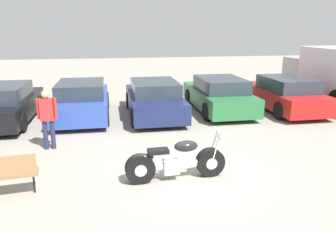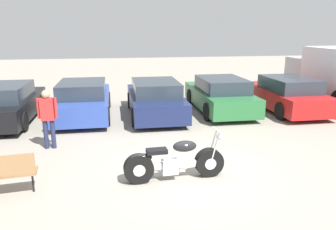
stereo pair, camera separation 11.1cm
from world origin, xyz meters
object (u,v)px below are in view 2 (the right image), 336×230
object	(u,v)px
parked_car_red	(286,95)
person_standing	(48,114)
motorcycle	(173,162)
parked_car_navy	(155,99)
parked_car_green	(220,95)
parked_car_black	(6,104)
parked_car_blue	(83,100)

from	to	relation	value
parked_car_red	person_standing	size ratio (longest dim) A/B	2.69
motorcycle	parked_car_navy	world-z (taller)	parked_car_navy
motorcycle	person_standing	distance (m)	3.88
parked_car_green	parked_car_red	world-z (taller)	same
person_standing	parked_car_black	bearing A→B (deg)	123.19
parked_car_green	parked_car_red	xyz separation A→B (m)	(2.61, -0.33, 0.00)
parked_car_green	motorcycle	bearing A→B (deg)	-117.01
parked_car_black	parked_car_green	world-z (taller)	same
motorcycle	parked_car_red	distance (m)	7.69
parked_car_black	parked_car_green	size ratio (longest dim) A/B	1.00
motorcycle	parked_car_red	xyz separation A→B (m)	(5.51, 5.36, 0.24)
parked_car_blue	parked_car_navy	bearing A→B (deg)	-5.92
motorcycle	parked_car_blue	xyz separation A→B (m)	(-2.32, 5.66, 0.24)
parked_car_navy	parked_car_green	distance (m)	2.63
parked_car_blue	parked_car_navy	size ratio (longest dim) A/B	1.00
parked_car_blue	parked_car_red	world-z (taller)	same
parked_car_blue	person_standing	bearing A→B (deg)	-101.44
parked_car_navy	parked_car_red	bearing A→B (deg)	-0.25
parked_car_navy	parked_car_blue	bearing A→B (deg)	174.08
motorcycle	person_standing	xyz separation A→B (m)	(-2.97, 2.43, 0.56)
parked_car_blue	parked_car_navy	xyz separation A→B (m)	(2.61, -0.27, 0.00)
parked_car_red	person_standing	bearing A→B (deg)	-160.91
motorcycle	parked_car_navy	bearing A→B (deg)	86.89
parked_car_blue	parked_car_red	xyz separation A→B (m)	(7.83, -0.29, 0.00)
parked_car_green	parked_car_navy	bearing A→B (deg)	-173.28
parked_car_blue	motorcycle	bearing A→B (deg)	-67.72
parked_car_red	person_standing	world-z (taller)	person_standing
motorcycle	parked_car_black	bearing A→B (deg)	132.28
parked_car_green	parked_car_blue	bearing A→B (deg)	-179.59
motorcycle	parked_car_red	bearing A→B (deg)	44.22
motorcycle	parked_car_blue	world-z (taller)	parked_car_blue
parked_car_black	parked_car_blue	bearing A→B (deg)	5.20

